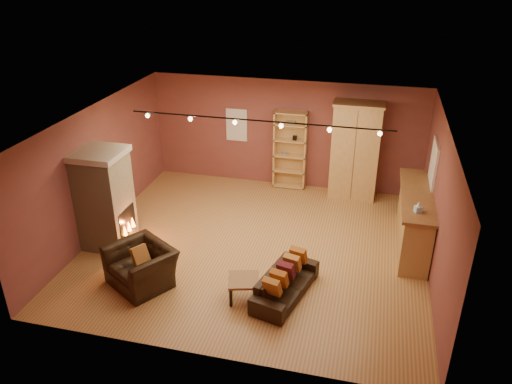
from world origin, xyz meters
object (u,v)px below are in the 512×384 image
(armoire, at_px, (355,151))
(coffee_table, at_px, (244,282))
(bar_counter, at_px, (414,220))
(loveseat, at_px, (286,279))
(fireplace, at_px, (105,199))
(bookcase, at_px, (290,149))
(armchair, at_px, (141,260))

(armoire, height_order, coffee_table, armoire)
(bar_counter, bearing_deg, loveseat, -134.89)
(fireplace, xyz_separation_m, loveseat, (3.96, -0.87, -0.71))
(fireplace, distance_m, armoire, 6.00)
(loveseat, bearing_deg, bar_counter, -30.43)
(bookcase, distance_m, coffee_table, 4.92)
(bookcase, bearing_deg, armchair, -111.39)
(armchair, bearing_deg, bookcase, 100.76)
(armchair, bearing_deg, fireplace, 170.34)
(armoire, xyz_separation_m, armchair, (-3.56, -4.69, -0.72))
(fireplace, xyz_separation_m, armchair, (1.28, -1.15, -0.55))
(bookcase, xyz_separation_m, loveseat, (0.77, -4.61, -0.69))
(armchair, height_order, coffee_table, armchair)
(loveseat, height_order, armchair, armchair)
(fireplace, relative_size, armoire, 0.87)
(armchair, relative_size, coffee_table, 2.07)
(bookcase, bearing_deg, bar_counter, -37.37)
(fireplace, distance_m, coffee_table, 3.52)
(armoire, bearing_deg, armchair, -127.19)
(bookcase, distance_m, loveseat, 4.72)
(armoire, xyz_separation_m, coffee_table, (-1.58, -4.67, -0.87))
(armoire, xyz_separation_m, bar_counter, (1.40, -2.12, -0.60))
(fireplace, bearing_deg, armoire, 36.17)
(armchair, bearing_deg, loveseat, 38.14)
(armoire, bearing_deg, loveseat, -101.24)
(bookcase, distance_m, armoire, 1.66)
(bookcase, distance_m, armchair, 5.28)
(bookcase, bearing_deg, armoire, -7.02)
(bar_counter, height_order, loveseat, bar_counter)
(bar_counter, distance_m, armchair, 5.58)
(bar_counter, bearing_deg, fireplace, -167.20)
(fireplace, xyz_separation_m, bar_counter, (6.24, 1.42, -0.44))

